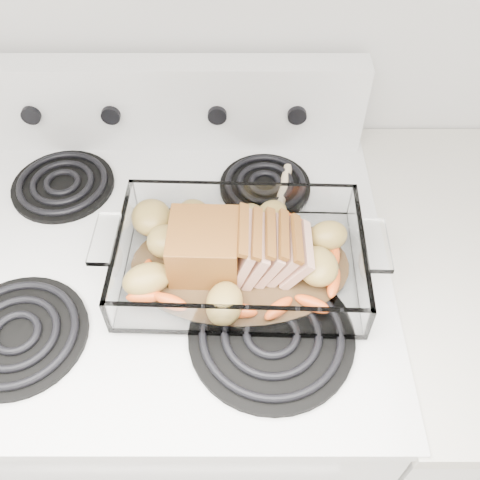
{
  "coord_description": "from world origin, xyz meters",
  "views": [
    {
      "loc": [
        0.14,
        1.09,
        1.64
      ],
      "look_at": [
        0.14,
        1.64,
        0.99
      ],
      "focal_mm": 40.0,
      "sensor_mm": 36.0,
      "label": 1
    }
  ],
  "objects_px": {
    "electric_range": "(179,373)",
    "counter_right": "(460,377)",
    "pork_roast": "(226,249)",
    "baking_dish": "(240,261)"
  },
  "relations": [
    {
      "from": "electric_range",
      "to": "counter_right",
      "type": "relative_size",
      "value": 1.2
    },
    {
      "from": "electric_range",
      "to": "counter_right",
      "type": "distance_m",
      "value": 0.67
    },
    {
      "from": "electric_range",
      "to": "pork_roast",
      "type": "distance_m",
      "value": 0.53
    },
    {
      "from": "pork_roast",
      "to": "counter_right",
      "type": "bearing_deg",
      "value": -2.87
    },
    {
      "from": "baking_dish",
      "to": "pork_roast",
      "type": "distance_m",
      "value": 0.04
    },
    {
      "from": "electric_range",
      "to": "baking_dish",
      "type": "xyz_separation_m",
      "value": [
        0.14,
        -0.04,
        0.48
      ]
    },
    {
      "from": "counter_right",
      "to": "pork_roast",
      "type": "bearing_deg",
      "value": -176.04
    },
    {
      "from": "electric_range",
      "to": "counter_right",
      "type": "xyz_separation_m",
      "value": [
        0.66,
        -0.0,
        -0.02
      ]
    },
    {
      "from": "electric_range",
      "to": "counter_right",
      "type": "height_order",
      "value": "electric_range"
    },
    {
      "from": "electric_range",
      "to": "pork_roast",
      "type": "relative_size",
      "value": 5.02
    }
  ]
}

